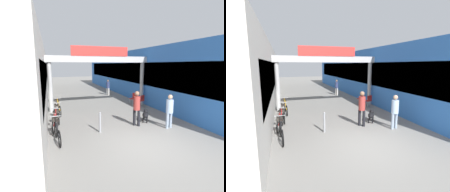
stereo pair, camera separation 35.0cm
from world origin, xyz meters
TOP-DOWN VIEW (x-y plane):
  - ground_plane at (0.00, 0.00)m, footprint 80.00×80.00m
  - storefront_left at (-5.09, 11.00)m, footprint 3.00×26.00m
  - storefront_right at (5.09, 11.00)m, footprint 3.00×26.00m
  - arcade_sign_gateway at (0.00, 6.41)m, footprint 7.40×0.47m
  - pedestrian_with_dog at (0.71, 2.19)m, footprint 0.48×0.48m
  - pedestrian_companion at (2.06, 1.35)m, footprint 0.41×0.41m
  - pedestrian_carrying_crate at (2.23, 11.34)m, footprint 0.44×0.44m
  - dog_on_leash at (1.51, 2.66)m, footprint 0.68×0.84m
  - bicycle_black_nearest at (-3.21, 1.67)m, footprint 0.46×1.69m
  - bicycle_red_second at (-3.23, 3.06)m, footprint 0.47×1.67m
  - bicycle_silver_third at (-3.06, 4.31)m, footprint 0.46×1.69m
  - bicycle_orange_farthest at (-2.94, 5.80)m, footprint 0.46×1.69m
  - bollard_post_metal at (-1.30, 1.96)m, footprint 0.10×0.10m
  - cafe_chair_red_nearer at (2.92, 5.67)m, footprint 0.49×0.49m
  - cafe_chair_red_farther at (2.79, 6.66)m, footprint 0.50×0.50m

SIDE VIEW (x-z plane):
  - ground_plane at x=0.00m, z-range 0.00..0.00m
  - dog_on_leash at x=1.51m, z-range 0.08..0.68m
  - bicycle_black_nearest at x=-3.21m, z-range -0.05..0.93m
  - bicycle_red_second at x=-3.23m, z-range -0.05..0.93m
  - bicycle_silver_third at x=-3.06m, z-range -0.05..0.93m
  - bicycle_orange_farthest at x=-2.94m, z-range -0.05..0.93m
  - bollard_post_metal at x=-1.30m, z-range 0.01..0.98m
  - cafe_chair_red_nearer at x=2.92m, z-range 0.10..0.99m
  - cafe_chair_red_farther at x=2.79m, z-range 0.10..0.99m
  - pedestrian_carrying_crate at x=2.23m, z-range 0.10..1.68m
  - pedestrian_companion at x=2.06m, z-range 0.12..1.80m
  - pedestrian_with_dog at x=0.71m, z-range 0.14..1.94m
  - storefront_left at x=-5.09m, z-range 0.00..4.35m
  - storefront_right at x=5.09m, z-range 0.00..4.35m
  - arcade_sign_gateway at x=0.00m, z-range 0.93..5.25m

